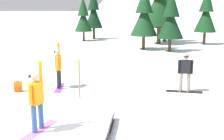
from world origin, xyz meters
The scene contains 13 objects.
ground_plane centered at (0.00, 0.00, 0.00)m, with size 800.00×800.00×0.00m, color white.
snowboarder_foreground centered at (-1.46, -0.36, 0.95)m, with size 0.49×1.62×2.01m.
snowboarder_midground centered at (-3.78, 3.46, 0.95)m, with size 1.06×1.48×2.02m.
snowboarder_background centered at (1.29, 5.49, 0.87)m, with size 1.53×0.73×1.66m.
loose_snowboard_near_left centered at (0.35, 0.66, 0.13)m, with size 0.80×1.74×0.25m.
backpack_orange centered at (-4.96, 2.16, 0.21)m, with size 0.38×0.37×0.47m.
trail_marker_pole centered at (-2.11, 2.65, 0.78)m, with size 0.06×0.06×1.55m, color orange.
pine_tree_short centered at (-5.01, 16.49, 3.00)m, with size 2.34×2.34×5.49m.
pine_tree_slender centered at (-13.35, 19.52, 2.63)m, with size 1.96×1.96×4.82m.
pine_tree_twin centered at (-13.42, 21.77, 3.23)m, with size 2.08×2.08×5.93m.
pine_tree_broad centered at (-5.30, 23.36, 3.66)m, with size 2.75×2.75×6.72m.
pine_tree_tall centered at (-2.65, 16.44, 2.72)m, with size 2.17×2.17×4.99m.
pine_tree_leaning centered at (-0.99, 22.67, 3.07)m, with size 2.15×2.15×5.63m.
Camera 1 is at (3.91, -5.82, 3.44)m, focal length 43.96 mm.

